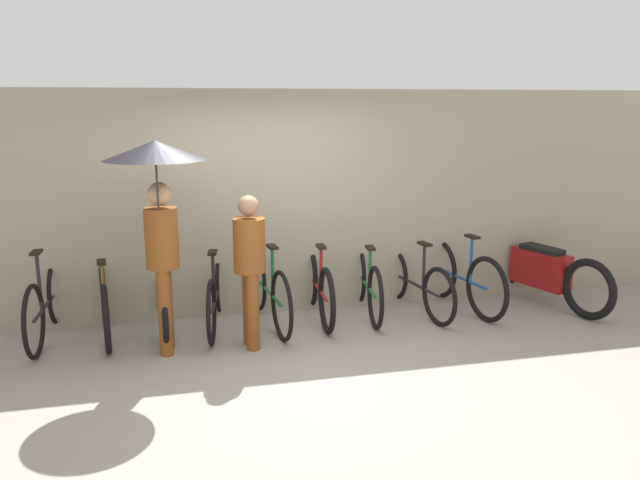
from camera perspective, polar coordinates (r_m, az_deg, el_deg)
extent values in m
plane|color=gray|center=(5.93, -2.66, -11.90)|extent=(30.00, 30.00, 0.00)
cube|color=gray|center=(7.24, -5.38, 3.30)|extent=(13.73, 0.12, 2.60)
torus|color=black|center=(7.61, -22.96, -4.37)|extent=(0.08, 0.74, 0.74)
torus|color=black|center=(6.69, -24.70, -6.79)|extent=(0.08, 0.74, 0.74)
cylinder|color=black|center=(7.15, -23.77, -5.50)|extent=(0.08, 1.00, 0.04)
cylinder|color=black|center=(6.91, -24.30, -3.57)|extent=(0.04, 0.04, 0.60)
cube|color=black|center=(6.83, -24.53, -1.04)|extent=(0.10, 0.20, 0.03)
cylinder|color=black|center=(7.54, -23.15, -2.12)|extent=(0.04, 0.04, 0.62)
cylinder|color=black|center=(7.47, -23.35, 0.18)|extent=(0.44, 0.05, 0.03)
torus|color=black|center=(7.49, -19.23, -4.48)|extent=(0.15, 0.70, 0.70)
torus|color=black|center=(6.56, -18.97, -6.85)|extent=(0.15, 0.70, 0.70)
cylinder|color=brown|center=(7.02, -19.11, -5.59)|extent=(0.16, 0.98, 0.04)
cylinder|color=brown|center=(6.79, -19.21, -4.05)|extent=(0.04, 0.04, 0.49)
cube|color=black|center=(6.72, -19.36, -1.92)|extent=(0.11, 0.21, 0.03)
cylinder|color=brown|center=(7.41, -19.41, -2.08)|extent=(0.04, 0.04, 0.65)
cylinder|color=brown|center=(7.34, -19.59, 0.36)|extent=(0.44, 0.08, 0.03)
torus|color=black|center=(7.57, -14.50, -4.15)|extent=(0.10, 0.67, 0.66)
torus|color=black|center=(6.53, -14.06, -6.78)|extent=(0.10, 0.67, 0.66)
cylinder|color=brown|center=(7.05, -14.30, -5.37)|extent=(0.10, 1.09, 0.04)
cylinder|color=brown|center=(6.79, -14.34, -3.70)|extent=(0.04, 0.04, 0.53)
cube|color=black|center=(6.72, -14.47, -1.39)|extent=(0.10, 0.21, 0.03)
cylinder|color=brown|center=(7.48, -14.66, -1.38)|extent=(0.04, 0.04, 0.75)
cylinder|color=brown|center=(7.40, -14.82, 1.46)|extent=(0.44, 0.05, 0.03)
torus|color=black|center=(7.51, -9.17, -3.96)|extent=(0.15, 0.69, 0.69)
torus|color=black|center=(6.52, -9.90, -6.54)|extent=(0.15, 0.69, 0.69)
cylinder|color=black|center=(7.01, -9.51, -5.16)|extent=(0.20, 1.04, 0.04)
cylinder|color=black|center=(6.76, -9.72, -3.46)|extent=(0.04, 0.04, 0.54)
cube|color=black|center=(6.69, -9.81, -1.13)|extent=(0.12, 0.21, 0.03)
cylinder|color=black|center=(7.42, -9.26, -1.52)|extent=(0.04, 0.04, 0.66)
cylinder|color=black|center=(7.35, -9.35, 0.98)|extent=(0.44, 0.10, 0.03)
torus|color=black|center=(7.52, -5.75, -3.59)|extent=(0.12, 0.75, 0.75)
torus|color=black|center=(6.53, -3.52, -6.03)|extent=(0.12, 0.75, 0.75)
cylinder|color=#19662D|center=(7.02, -4.72, -4.73)|extent=(0.15, 1.06, 0.04)
cylinder|color=#19662D|center=(6.77, -4.36, -2.97)|extent=(0.04, 0.04, 0.54)
cube|color=black|center=(6.70, -4.40, -0.61)|extent=(0.11, 0.21, 0.03)
cylinder|color=#19662D|center=(7.44, -5.80, -1.25)|extent=(0.04, 0.04, 0.63)
cylinder|color=#19662D|center=(7.37, -5.86, 1.15)|extent=(0.44, 0.07, 0.03)
torus|color=black|center=(7.66, -0.86, -3.33)|extent=(0.09, 0.73, 0.72)
torus|color=black|center=(6.73, 0.62, -5.56)|extent=(0.09, 0.73, 0.72)
cylinder|color=maroon|center=(7.19, -0.17, -4.38)|extent=(0.08, 0.98, 0.04)
cylinder|color=maroon|center=(6.96, 0.10, -2.77)|extent=(0.04, 0.04, 0.51)
cube|color=black|center=(6.89, 0.10, -0.60)|extent=(0.10, 0.20, 0.03)
cylinder|color=maroon|center=(7.57, -0.86, -0.96)|extent=(0.04, 0.04, 0.65)
cylinder|color=maroon|center=(7.51, -0.87, 1.46)|extent=(0.44, 0.05, 0.03)
torus|color=black|center=(7.81, 3.60, -3.12)|extent=(0.13, 0.71, 0.71)
torus|color=black|center=(6.89, 5.09, -5.27)|extent=(0.13, 0.71, 0.71)
cylinder|color=#19662D|center=(7.34, 4.29, -4.13)|extent=(0.14, 0.98, 0.04)
cylinder|color=#19662D|center=(7.12, 4.59, -2.69)|extent=(0.04, 0.04, 0.47)
cube|color=black|center=(7.06, 4.63, -0.72)|extent=(0.11, 0.21, 0.03)
cylinder|color=#19662D|center=(7.73, 3.63, -0.80)|extent=(0.04, 0.04, 0.65)
cylinder|color=#19662D|center=(7.66, 3.66, 1.57)|extent=(0.44, 0.08, 0.03)
torus|color=black|center=(7.94, 6.74, -3.04)|extent=(0.15, 0.67, 0.67)
torus|color=black|center=(7.07, 10.85, -5.12)|extent=(0.15, 0.67, 0.67)
cylinder|color=black|center=(7.50, 8.67, -4.02)|extent=(0.20, 1.05, 0.04)
cylinder|color=black|center=(7.28, 9.48, -2.45)|extent=(0.04, 0.04, 0.52)
cube|color=black|center=(7.22, 9.55, -0.36)|extent=(0.12, 0.21, 0.03)
cylinder|color=black|center=(7.86, 6.80, -0.75)|extent=(0.04, 0.04, 0.65)
cylinder|color=black|center=(7.79, 6.86, 1.59)|extent=(0.44, 0.09, 0.03)
torus|color=black|center=(8.09, 10.81, -2.57)|extent=(0.18, 0.76, 0.76)
torus|color=black|center=(7.32, 15.00, -4.37)|extent=(0.18, 0.76, 0.76)
cylinder|color=#19478C|center=(7.70, 12.80, -3.43)|extent=(0.19, 0.98, 0.04)
cylinder|color=#19478C|center=(7.50, 13.65, -1.79)|extent=(0.04, 0.04, 0.53)
cube|color=black|center=(7.44, 13.76, 0.30)|extent=(0.12, 0.21, 0.03)
cylinder|color=#19478C|center=(8.02, 10.90, -0.30)|extent=(0.04, 0.04, 0.66)
cylinder|color=#19478C|center=(7.95, 11.00, 2.00)|extent=(0.44, 0.10, 0.03)
cylinder|color=brown|center=(6.47, -13.86, -5.99)|extent=(0.13, 0.13, 0.87)
cylinder|color=brown|center=(6.30, -14.00, -6.50)|extent=(0.13, 0.13, 0.87)
cylinder|color=brown|center=(6.20, -14.28, 0.17)|extent=(0.32, 0.32, 0.59)
sphere|color=tan|center=(6.13, -14.49, 4.10)|extent=(0.23, 0.23, 0.23)
cylinder|color=#332D28|center=(5.99, -14.60, 3.61)|extent=(0.02, 0.02, 0.73)
cone|color=black|center=(5.94, -14.84, 7.95)|extent=(0.95, 0.95, 0.18)
cylinder|color=brown|center=(6.47, -6.51, -6.07)|extent=(0.13, 0.13, 0.79)
cylinder|color=brown|center=(6.30, -6.16, -6.57)|extent=(0.13, 0.13, 0.79)
cylinder|color=brown|center=(6.20, -6.48, -0.47)|extent=(0.32, 0.32, 0.54)
sphere|color=#997051|center=(6.13, -6.57, 3.12)|extent=(0.21, 0.21, 0.21)
torus|color=black|center=(8.66, 15.97, -2.00)|extent=(0.29, 0.71, 0.71)
torus|color=black|center=(7.78, 23.36, -4.15)|extent=(0.29, 0.71, 0.71)
cube|color=maroon|center=(8.18, 19.50, -2.48)|extent=(0.45, 0.81, 0.44)
cube|color=black|center=(8.12, 19.63, -0.78)|extent=(0.36, 0.58, 0.06)
cylinder|color=#B2B2B7|center=(8.54, 16.18, 1.58)|extent=(0.57, 0.20, 0.03)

